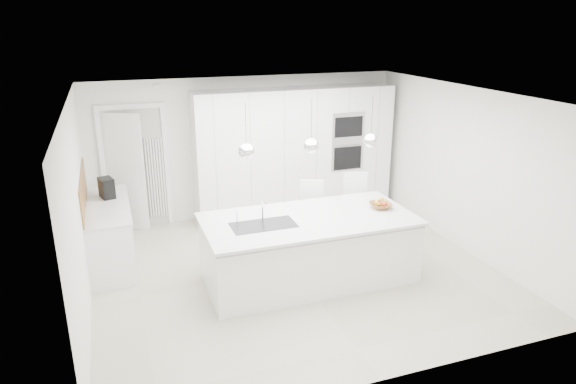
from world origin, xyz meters
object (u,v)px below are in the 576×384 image
object	(u,v)px
island_base	(310,251)
espresso_machine	(107,188)
bar_stool_right	(358,211)
fruit_bowl	(381,205)
bar_stool_left	(315,218)

from	to	relation	value
island_base	espresso_machine	bearing A→B (deg)	144.29
bar_stool_right	fruit_bowl	bearing A→B (deg)	-75.54
fruit_bowl	bar_stool_left	distance (m)	1.08
espresso_machine	fruit_bowl	bearing A→B (deg)	-41.10
fruit_bowl	espresso_machine	distance (m)	4.03
bar_stool_left	island_base	bearing A→B (deg)	-96.80
fruit_bowl	bar_stool_right	distance (m)	0.81
bar_stool_left	bar_stool_right	world-z (taller)	bar_stool_right
fruit_bowl	bar_stool_left	world-z (taller)	bar_stool_left
island_base	bar_stool_right	bearing A→B (deg)	34.70
island_base	bar_stool_left	distance (m)	0.91
fruit_bowl	bar_stool_left	bearing A→B (deg)	132.72
bar_stool_left	espresso_machine	bearing A→B (deg)	-179.08
espresso_machine	bar_stool_left	bearing A→B (deg)	-34.29
fruit_bowl	bar_stool_right	bearing A→B (deg)	86.86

